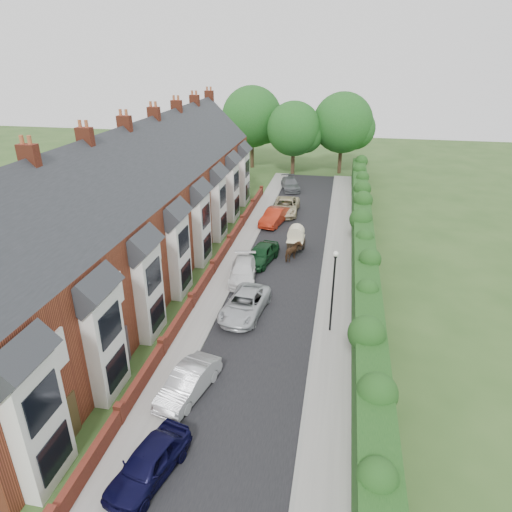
{
  "coord_description": "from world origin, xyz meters",
  "views": [
    {
      "loc": [
        3.38,
        -18.86,
        15.1
      ],
      "look_at": [
        -1.94,
        8.96,
        2.2
      ],
      "focal_mm": 32.0,
      "sensor_mm": 36.0,
      "label": 1
    }
  ],
  "objects_px": {
    "car_red": "(274,217)",
    "car_grey": "(290,184)",
    "lamppost": "(334,282)",
    "car_white": "(243,271)",
    "horse": "(293,252)",
    "car_beige": "(286,206)",
    "car_silver_a": "(188,382)",
    "horse_cart": "(296,237)",
    "car_silver_b": "(245,304)",
    "car_green": "(261,254)",
    "car_navy": "(149,463)"
  },
  "relations": [
    {
      "from": "lamppost",
      "to": "car_white",
      "type": "distance_m",
      "value": 8.87
    },
    {
      "from": "lamppost",
      "to": "horse",
      "type": "relative_size",
      "value": 3.02
    },
    {
      "from": "car_green",
      "to": "car_white",
      "type": "bearing_deg",
      "value": -92.04
    },
    {
      "from": "car_silver_b",
      "to": "car_white",
      "type": "xyz_separation_m",
      "value": [
        -1.11,
        4.55,
        -0.03
      ]
    },
    {
      "from": "car_silver_b",
      "to": "car_green",
      "type": "bearing_deg",
      "value": 99.05
    },
    {
      "from": "car_silver_a",
      "to": "car_silver_b",
      "type": "distance_m",
      "value": 7.68
    },
    {
      "from": "lamppost",
      "to": "car_grey",
      "type": "distance_m",
      "value": 29.7
    },
    {
      "from": "car_red",
      "to": "car_beige",
      "type": "relative_size",
      "value": 0.84
    },
    {
      "from": "car_red",
      "to": "car_grey",
      "type": "height_order",
      "value": "car_red"
    },
    {
      "from": "car_silver_a",
      "to": "car_navy",
      "type": "bearing_deg",
      "value": -76.49
    },
    {
      "from": "car_silver_b",
      "to": "car_green",
      "type": "relative_size",
      "value": 1.15
    },
    {
      "from": "horse",
      "to": "horse_cart",
      "type": "height_order",
      "value": "horse_cart"
    },
    {
      "from": "car_navy",
      "to": "lamppost",
      "type": "bearing_deg",
      "value": 74.67
    },
    {
      "from": "lamppost",
      "to": "car_red",
      "type": "distance_m",
      "value": 18.37
    },
    {
      "from": "car_silver_a",
      "to": "car_grey",
      "type": "height_order",
      "value": "car_silver_a"
    },
    {
      "from": "lamppost",
      "to": "car_white",
      "type": "height_order",
      "value": "lamppost"
    },
    {
      "from": "car_silver_b",
      "to": "car_grey",
      "type": "height_order",
      "value": "car_silver_b"
    },
    {
      "from": "car_green",
      "to": "car_grey",
      "type": "bearing_deg",
      "value": 102.96
    },
    {
      "from": "car_silver_a",
      "to": "horse_cart",
      "type": "xyz_separation_m",
      "value": [
        3.13,
        17.86,
        0.58
      ]
    },
    {
      "from": "car_red",
      "to": "car_grey",
      "type": "bearing_deg",
      "value": 102.2
    },
    {
      "from": "horse_cart",
      "to": "car_green",
      "type": "bearing_deg",
      "value": -131.41
    },
    {
      "from": "horse_cart",
      "to": "car_navy",
      "type": "bearing_deg",
      "value": -97.9
    },
    {
      "from": "car_green",
      "to": "horse",
      "type": "relative_size",
      "value": 2.51
    },
    {
      "from": "car_silver_b",
      "to": "horse_cart",
      "type": "bearing_deg",
      "value": 85.42
    },
    {
      "from": "car_silver_b",
      "to": "car_grey",
      "type": "distance_m",
      "value": 28.01
    },
    {
      "from": "car_red",
      "to": "horse",
      "type": "xyz_separation_m",
      "value": [
        2.66,
        -7.78,
        -0.02
      ]
    },
    {
      "from": "car_white",
      "to": "car_navy",
      "type": "bearing_deg",
      "value": -97.26
    },
    {
      "from": "lamppost",
      "to": "car_white",
      "type": "xyz_separation_m",
      "value": [
        -6.4,
        5.55,
        -2.64
      ]
    },
    {
      "from": "lamppost",
      "to": "car_red",
      "type": "relative_size",
      "value": 1.15
    },
    {
      "from": "car_silver_b",
      "to": "car_silver_a",
      "type": "bearing_deg",
      "value": -91.73
    },
    {
      "from": "car_red",
      "to": "car_silver_a",
      "type": "bearing_deg",
      "value": -78.58
    },
    {
      "from": "car_silver_a",
      "to": "horse_cart",
      "type": "bearing_deg",
      "value": 93.55
    },
    {
      "from": "car_silver_b",
      "to": "car_green",
      "type": "distance_m",
      "value": 7.61
    },
    {
      "from": "horse_cart",
      "to": "car_silver_b",
      "type": "bearing_deg",
      "value": -101.16
    },
    {
      "from": "lamppost",
      "to": "car_grey",
      "type": "height_order",
      "value": "lamppost"
    },
    {
      "from": "car_navy",
      "to": "car_grey",
      "type": "distance_m",
      "value": 40.32
    },
    {
      "from": "car_white",
      "to": "car_beige",
      "type": "distance_m",
      "value": 14.93
    },
    {
      "from": "car_green",
      "to": "car_beige",
      "type": "height_order",
      "value": "car_beige"
    },
    {
      "from": "car_beige",
      "to": "horse",
      "type": "relative_size",
      "value": 3.14
    },
    {
      "from": "car_beige",
      "to": "horse_cart",
      "type": "xyz_separation_m",
      "value": [
        2.02,
        -9.17,
        0.52
      ]
    },
    {
      "from": "car_silver_a",
      "to": "horse_cart",
      "type": "distance_m",
      "value": 18.15
    },
    {
      "from": "car_white",
      "to": "car_red",
      "type": "relative_size",
      "value": 1.01
    },
    {
      "from": "car_silver_a",
      "to": "car_white",
      "type": "relative_size",
      "value": 0.91
    },
    {
      "from": "car_white",
      "to": "car_red",
      "type": "xyz_separation_m",
      "value": [
        0.48,
        11.66,
        0.08
      ]
    },
    {
      "from": "car_beige",
      "to": "car_grey",
      "type": "distance_m",
      "value": 8.58
    },
    {
      "from": "horse",
      "to": "car_beige",
      "type": "bearing_deg",
      "value": -56.74
    },
    {
      "from": "car_red",
      "to": "horse",
      "type": "distance_m",
      "value": 8.22
    },
    {
      "from": "lamppost",
      "to": "horse_cart",
      "type": "distance_m",
      "value": 11.91
    },
    {
      "from": "car_green",
      "to": "horse",
      "type": "xyz_separation_m",
      "value": [
        2.35,
        0.82,
        -0.01
      ]
    },
    {
      "from": "car_navy",
      "to": "car_silver_a",
      "type": "xyz_separation_m",
      "value": [
        0.0,
        4.72,
        -0.01
      ]
    }
  ]
}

